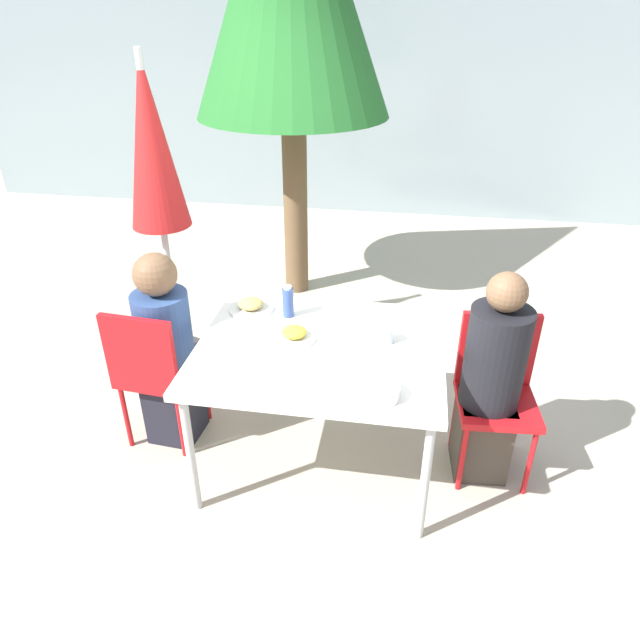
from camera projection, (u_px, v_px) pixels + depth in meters
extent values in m
plane|color=#B2A893|center=(320.00, 457.00, 3.25)|extent=(24.00, 24.00, 0.00)
cube|color=#89999E|center=(385.00, 79.00, 6.33)|extent=(10.00, 0.20, 3.00)
cube|color=white|center=(320.00, 349.00, 2.89)|extent=(1.24, 1.04, 0.04)
cylinder|color=#B7B7B7|center=(191.00, 454.00, 2.76)|extent=(0.04, 0.04, 0.71)
cylinder|color=#B7B7B7|center=(425.00, 482.00, 2.60)|extent=(0.04, 0.04, 0.71)
cylinder|color=#B7B7B7|center=(243.00, 353.00, 3.55)|extent=(0.04, 0.04, 0.71)
cylinder|color=#B7B7B7|center=(425.00, 370.00, 3.39)|extent=(0.04, 0.04, 0.71)
cube|color=red|center=(162.00, 371.00, 3.23)|extent=(0.43, 0.43, 0.04)
cube|color=red|center=(139.00, 353.00, 2.96)|extent=(0.40, 0.07, 0.42)
cylinder|color=red|center=(155.00, 382.00, 3.52)|extent=(0.03, 0.03, 0.42)
cylinder|color=red|center=(206.00, 390.00, 3.45)|extent=(0.03, 0.03, 0.42)
cylinder|color=red|center=(126.00, 416.00, 3.24)|extent=(0.03, 0.03, 0.42)
cylinder|color=red|center=(181.00, 426.00, 3.16)|extent=(0.03, 0.03, 0.42)
cube|color=black|center=(175.00, 402.00, 3.32)|extent=(0.29, 0.29, 0.46)
cylinder|color=navy|center=(164.00, 333.00, 3.09)|extent=(0.30, 0.30, 0.47)
sphere|color=brown|center=(155.00, 275.00, 2.92)|extent=(0.23, 0.23, 0.23)
cube|color=red|center=(497.00, 404.00, 2.96)|extent=(0.43, 0.43, 0.04)
cube|color=red|center=(497.00, 348.00, 3.01)|extent=(0.40, 0.07, 0.42)
cylinder|color=red|center=(530.00, 463.00, 2.91)|extent=(0.03, 0.03, 0.42)
cylinder|color=red|center=(462.00, 459.00, 2.94)|extent=(0.03, 0.03, 0.42)
cylinder|color=red|center=(516.00, 420.00, 3.21)|extent=(0.03, 0.03, 0.42)
cylinder|color=red|center=(455.00, 417.00, 3.23)|extent=(0.03, 0.03, 0.42)
cube|color=#473D33|center=(481.00, 435.00, 3.07)|extent=(0.29, 0.29, 0.46)
cylinder|color=black|center=(495.00, 358.00, 2.82)|extent=(0.30, 0.30, 0.53)
sphere|color=brown|center=(507.00, 292.00, 2.64)|extent=(0.19, 0.19, 0.19)
cylinder|color=#333333|center=(181.00, 351.00, 4.18)|extent=(0.36, 0.36, 0.05)
cylinder|color=#BCBCBC|center=(162.00, 221.00, 3.69)|extent=(0.04, 0.04, 2.05)
cone|color=red|center=(151.00, 142.00, 3.44)|extent=(0.38, 0.38, 1.05)
cylinder|color=white|center=(294.00, 337.00, 2.94)|extent=(0.23, 0.23, 0.01)
ellipsoid|color=gold|center=(294.00, 332.00, 2.92)|extent=(0.13, 0.13, 0.05)
cylinder|color=white|center=(251.00, 309.00, 3.21)|extent=(0.25, 0.25, 0.01)
ellipsoid|color=tan|center=(251.00, 304.00, 3.19)|extent=(0.14, 0.14, 0.06)
cylinder|color=#334C8E|center=(288.00, 302.00, 3.11)|extent=(0.06, 0.06, 0.17)
cylinder|color=white|center=(288.00, 287.00, 3.07)|extent=(0.04, 0.04, 0.02)
cylinder|color=silver|center=(386.00, 334.00, 2.89)|extent=(0.08, 0.08, 0.09)
cylinder|color=white|center=(379.00, 391.00, 2.50)|extent=(0.19, 0.19, 0.06)
cylinder|color=brown|center=(296.00, 208.00, 4.78)|extent=(0.20, 0.20, 1.49)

